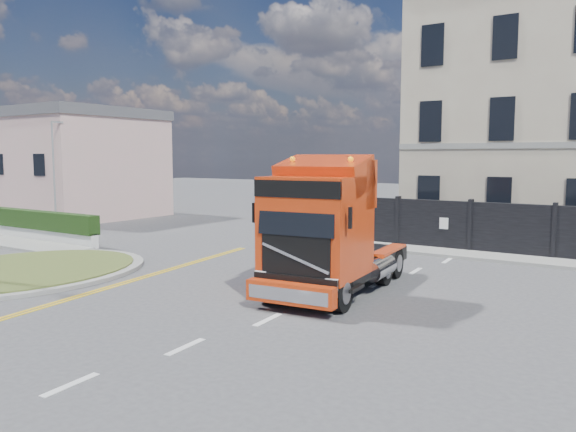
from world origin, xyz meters
The scene contains 11 objects.
ground centered at (0.00, 0.00, 0.00)m, with size 120.00×120.00×0.00m, color #424244.
traffic_island centered at (-7.00, -3.00, 0.08)m, with size 6.80×6.80×0.17m.
hedge_wall centered at (-13.00, 1.50, 0.74)m, with size 8.00×0.55×1.35m.
pavement_side centered at (-13.00, 0.40, 0.05)m, with size 8.50×1.80×0.10m, color gray.
seaside_bldg_pink centered at (-20.00, 9.00, 3.00)m, with size 8.00×8.00×6.00m, color #C1A097.
seaside_bldg_cream centered at (-28.00, 11.00, 2.50)m, with size 9.00×8.00×5.00m, color silver.
hoarding_fence centered at (6.55, 9.00, 1.00)m, with size 18.80×0.25×2.00m.
georgian_building centered at (6.00, 16.50, 5.77)m, with size 12.30×10.30×12.80m.
pavement_far centered at (6.00, 8.10, 0.06)m, with size 20.00×1.60×0.12m, color gray.
truck centered at (2.65, -0.08, 1.64)m, with size 2.84×6.30×3.66m.
lamppost_slim centered at (-16.00, 4.50, 3.32)m, with size 0.23×0.46×5.61m.
Camera 1 is at (9.97, -13.07, 3.75)m, focal length 35.00 mm.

